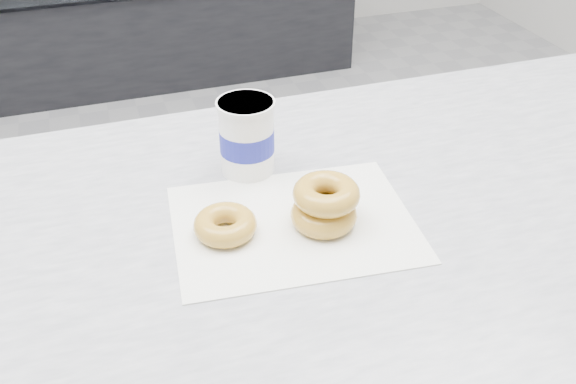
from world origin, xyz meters
The scene contains 5 objects.
ground centered at (0.00, 0.00, 0.00)m, with size 5.00×5.00×0.00m, color gray.
wax_paper centered at (0.04, -0.61, 0.90)m, with size 0.34×0.26×0.00m, color white.
donut_single centered at (-0.06, -0.61, 0.92)m, with size 0.09×0.09×0.03m, color gold.
donut_stack centered at (0.08, -0.63, 0.93)m, with size 0.13×0.13×0.07m.
coffee_cup centered at (0.02, -0.45, 0.96)m, with size 0.10×0.10×0.12m.
Camera 1 is at (-0.20, -1.30, 1.46)m, focal length 40.00 mm.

